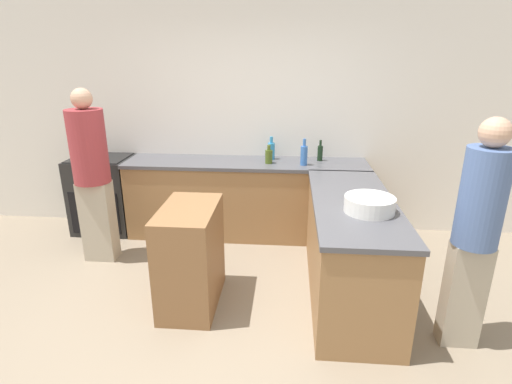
# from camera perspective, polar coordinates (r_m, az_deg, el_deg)

# --- Properties ---
(ground_plane) EXTENTS (14.00, 14.00, 0.00)m
(ground_plane) POSITION_cam_1_polar(r_m,az_deg,el_deg) (3.34, -5.06, -19.59)
(ground_plane) COLOR gray
(wall_back) EXTENTS (8.00, 0.06, 2.70)m
(wall_back) POSITION_cam_1_polar(r_m,az_deg,el_deg) (4.86, -1.09, 10.34)
(wall_back) COLOR white
(wall_back) RESTS_ON ground_plane
(counter_back) EXTENTS (2.80, 0.62, 0.91)m
(counter_back) POSITION_cam_1_polar(r_m,az_deg,el_deg) (4.76, -1.43, -0.93)
(counter_back) COLOR olive
(counter_back) RESTS_ON ground_plane
(counter_peninsula) EXTENTS (0.69, 1.84, 0.91)m
(counter_peninsula) POSITION_cam_1_polar(r_m,az_deg,el_deg) (3.68, 13.20, -7.76)
(counter_peninsula) COLOR olive
(counter_peninsula) RESTS_ON ground_plane
(range_oven) EXTENTS (0.70, 0.59, 0.92)m
(range_oven) POSITION_cam_1_polar(r_m,az_deg,el_deg) (5.25, -20.86, -0.27)
(range_oven) COLOR black
(range_oven) RESTS_ON ground_plane
(island_table) EXTENTS (0.45, 0.78, 0.89)m
(island_table) POSITION_cam_1_polar(r_m,az_deg,el_deg) (3.50, -9.33, -9.08)
(island_table) COLOR brown
(island_table) RESTS_ON ground_plane
(mixing_bowl) EXTENTS (0.39, 0.39, 0.12)m
(mixing_bowl) POSITION_cam_1_polar(r_m,az_deg,el_deg) (3.24, 15.91, -1.71)
(mixing_bowl) COLOR white
(mixing_bowl) RESTS_ON counter_peninsula
(wine_bottle_dark) EXTENTS (0.06, 0.06, 0.24)m
(wine_bottle_dark) POSITION_cam_1_polar(r_m,az_deg,el_deg) (4.71, 9.14, 5.59)
(wine_bottle_dark) COLOR black
(wine_bottle_dark) RESTS_ON counter_back
(water_bottle_blue) EXTENTS (0.08, 0.08, 0.30)m
(water_bottle_blue) POSITION_cam_1_polar(r_m,az_deg,el_deg) (4.48, 6.87, 5.31)
(water_bottle_blue) COLOR #386BB7
(water_bottle_blue) RESTS_ON counter_back
(dish_soap_bottle) EXTENTS (0.08, 0.08, 0.27)m
(dish_soap_bottle) POSITION_cam_1_polar(r_m,az_deg,el_deg) (4.71, 2.19, 5.97)
(dish_soap_bottle) COLOR #338CBF
(dish_soap_bottle) RESTS_ON counter_back
(olive_oil_bottle) EXTENTS (0.08, 0.08, 0.21)m
(olive_oil_bottle) POSITION_cam_1_polar(r_m,az_deg,el_deg) (4.54, 1.84, 5.16)
(olive_oil_bottle) COLOR #475B1E
(olive_oil_bottle) RESTS_ON counter_back
(person_by_range) EXTENTS (0.36, 0.36, 1.79)m
(person_by_range) POSITION_cam_1_polar(r_m,az_deg,el_deg) (4.34, -22.42, 2.73)
(person_by_range) COLOR #ADA38E
(person_by_range) RESTS_ON ground_plane
(person_at_peninsula) EXTENTS (0.30, 0.30, 1.71)m
(person_at_peninsula) POSITION_cam_1_polar(r_m,az_deg,el_deg) (3.17, 28.95, -4.60)
(person_at_peninsula) COLOR #ADA38E
(person_at_peninsula) RESTS_ON ground_plane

